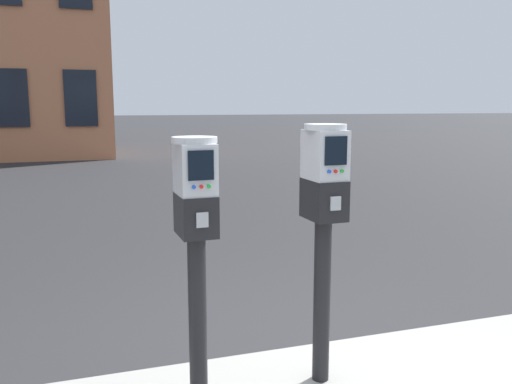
% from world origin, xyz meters
% --- Properties ---
extents(parking_meter_near_kerb, '(0.22, 0.26, 1.33)m').
position_xyz_m(parking_meter_near_kerb, '(-0.55, -0.21, 1.06)').
color(parking_meter_near_kerb, black).
rests_on(parking_meter_near_kerb, sidewalk_slab).
extents(parking_meter_twin_adjacent, '(0.22, 0.26, 1.38)m').
position_xyz_m(parking_meter_twin_adjacent, '(0.12, -0.21, 1.09)').
color(parking_meter_twin_adjacent, black).
rests_on(parking_meter_twin_adjacent, sidewalk_slab).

